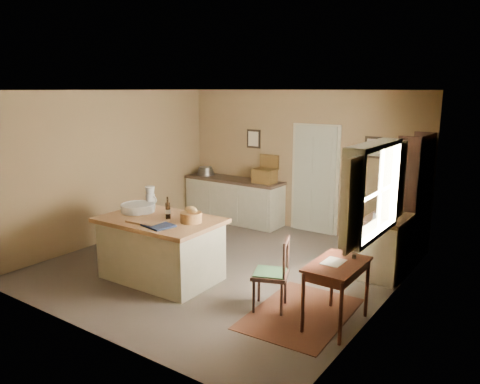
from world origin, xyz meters
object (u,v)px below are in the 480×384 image
object	(u,v)px
writing_desk	(337,271)
shelving_unit	(416,199)
sideboard	(234,199)
desk_chair	(270,274)
work_island	(161,247)
right_cabinet	(387,245)

from	to	relation	value
writing_desk	shelving_unit	distance (m)	2.73
sideboard	desk_chair	size ratio (longest dim) A/B	2.37
work_island	writing_desk	bearing A→B (deg)	2.14
work_island	desk_chair	size ratio (longest dim) A/B	1.90
shelving_unit	sideboard	bearing A→B (deg)	176.62
desk_chair	shelving_unit	xyz separation A→B (m)	(0.99, 2.80, 0.56)
right_cabinet	shelving_unit	size ratio (longest dim) A/B	0.49
sideboard	shelving_unit	size ratio (longest dim) A/B	1.06
sideboard	shelving_unit	bearing A→B (deg)	-3.38
right_cabinet	sideboard	bearing A→B (deg)	163.35
right_cabinet	work_island	bearing A→B (deg)	-142.66
writing_desk	shelving_unit	world-z (taller)	shelving_unit
desk_chair	shelving_unit	distance (m)	3.02
sideboard	right_cabinet	xyz separation A→B (m)	(3.54, -1.06, -0.02)
writing_desk	desk_chair	world-z (taller)	desk_chair
sideboard	desk_chair	xyz separation A→B (m)	(2.70, -3.02, -0.02)
sideboard	writing_desk	bearing A→B (deg)	-39.55
writing_desk	work_island	bearing A→B (deg)	-176.55
writing_desk	shelving_unit	bearing A→B (deg)	86.76
sideboard	desk_chair	distance (m)	4.05
sideboard	writing_desk	world-z (taller)	sideboard
shelving_unit	work_island	bearing A→B (deg)	-134.41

